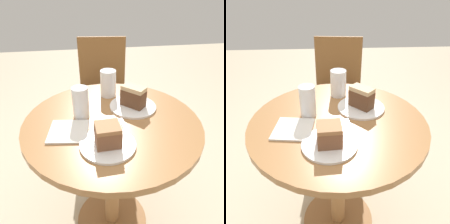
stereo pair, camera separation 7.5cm
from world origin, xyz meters
TOP-DOWN VIEW (x-y plane):
  - ground_plane at (0.00, 0.00)m, footprint 8.00×8.00m
  - table at (0.00, 0.00)m, footprint 0.80×0.80m
  - chair at (0.05, 0.83)m, footprint 0.46×0.50m
  - plate_near at (-0.04, -0.18)m, footprint 0.22×0.22m
  - plate_far at (0.12, 0.10)m, footprint 0.23×0.23m
  - cake_slice_near at (-0.04, -0.18)m, footprint 0.10×0.09m
  - cake_slice_far at (0.12, 0.10)m, footprint 0.12×0.13m
  - glass_lemonade at (0.02, 0.24)m, footprint 0.08×0.08m
  - glass_water at (-0.14, 0.05)m, footprint 0.07×0.07m
  - napkin_stack at (-0.19, -0.07)m, footprint 0.18×0.18m
  - fork at (0.04, -0.08)m, footprint 0.02×0.15m

SIDE VIEW (x-z plane):
  - ground_plane at x=0.00m, z-range 0.00..0.00m
  - chair at x=0.05m, z-range 0.01..0.93m
  - table at x=0.00m, z-range 0.19..0.96m
  - fork at x=0.04m, z-range 0.77..0.77m
  - napkin_stack at x=-0.19m, z-range 0.77..0.78m
  - plate_near at x=-0.04m, z-range 0.77..0.78m
  - plate_far at x=0.12m, z-range 0.77..0.78m
  - cake_slice_near at x=-0.04m, z-range 0.78..0.86m
  - cake_slice_far at x=0.12m, z-range 0.78..0.88m
  - glass_lemonade at x=0.02m, z-range 0.76..0.90m
  - glass_water at x=-0.14m, z-range 0.76..0.91m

